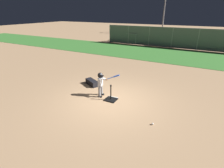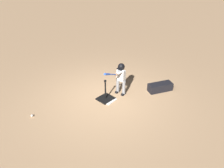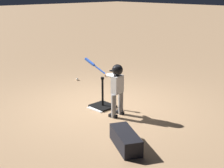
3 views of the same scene
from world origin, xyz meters
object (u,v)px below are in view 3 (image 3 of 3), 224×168
at_px(baseball, 77,79).
at_px(equipment_bag, 125,140).
at_px(batting_tee, 103,103).
at_px(batter_child, 116,83).

height_order(baseball, equipment_bag, equipment_bag).
relative_size(batting_tee, batter_child, 0.61).
bearing_deg(batter_child, batting_tee, -13.18).
distance_m(batting_tee, batter_child, 0.86).
relative_size(batting_tee, baseball, 9.58).
distance_m(batting_tee, equipment_bag, 1.95).
bearing_deg(batter_child, equipment_bag, 142.25).
bearing_deg(baseball, equipment_bag, 153.43).
xyz_separation_m(batting_tee, baseball, (2.13, -0.91, -0.04)).
height_order(batting_tee, batter_child, batter_child).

